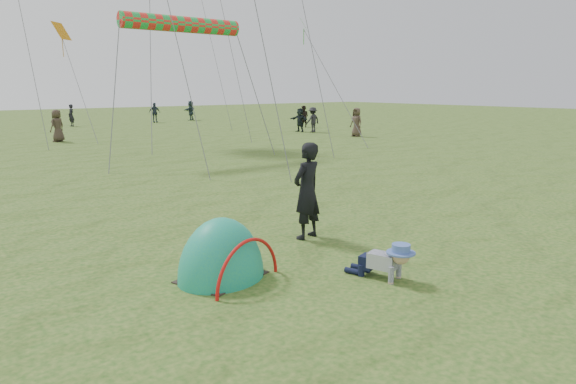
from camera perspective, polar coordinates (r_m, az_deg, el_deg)
ground at (r=7.89m, az=8.07°, el=-10.72°), size 140.00×140.00×0.00m
crawling_toddler at (r=8.27m, az=10.89°, el=-7.42°), size 0.78×0.95×0.62m
popup_tent at (r=8.35m, az=-7.39°, el=-9.42°), size 1.81×1.63×1.95m
standing_adult at (r=10.13m, az=2.12°, el=0.12°), size 0.78×0.60×1.93m
crowd_person_0 at (r=42.87m, az=-22.95°, el=7.85°), size 0.49×0.66×1.67m
crowd_person_2 at (r=45.31m, az=-14.61°, el=8.53°), size 1.01×0.52×1.66m
crowd_person_3 at (r=34.48m, az=2.77°, el=8.03°), size 1.10×0.68×1.66m
crowd_person_4 at (r=31.70m, az=7.61°, el=7.70°), size 0.57×0.86×1.74m
crowd_person_5 at (r=47.61m, az=-10.76°, el=8.88°), size 1.63×1.32×1.74m
crowd_person_7 at (r=38.71m, az=1.78°, el=8.39°), size 0.72×0.86×1.60m
crowd_person_10 at (r=31.10m, az=-24.26°, el=6.74°), size 1.03×0.91×1.76m
crowd_person_11 at (r=34.71m, az=1.32°, el=8.01°), size 0.69×1.52×1.59m
rainbow_tube_kite at (r=22.34m, az=-11.73°, el=17.78°), size 5.13×0.64×0.64m
diamond_kite_1 at (r=33.89m, az=-23.87°, el=16.05°), size 1.24×1.24×1.01m
diamond_kite_9 at (r=29.28m, az=1.77°, el=18.09°), size 0.88×0.88×0.72m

